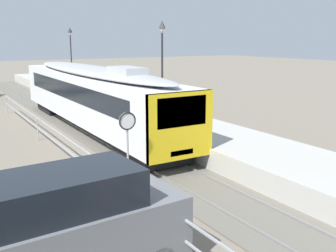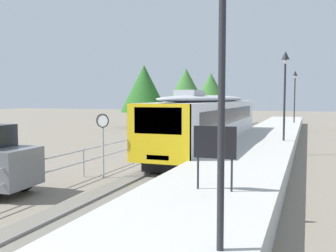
{
  "view_description": "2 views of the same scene",
  "coord_description": "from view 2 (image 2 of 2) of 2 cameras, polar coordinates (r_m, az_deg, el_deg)",
  "views": [
    {
      "loc": [
        -7.85,
        0.54,
        5.13
      ],
      "look_at": [
        0.0,
        13.49,
        1.8
      ],
      "focal_mm": 42.37,
      "sensor_mm": 36.0,
      "label": 1
    },
    {
      "loc": [
        5.9,
        -2.4,
        3.49
      ],
      "look_at": [
        -1.0,
        16.49,
        2.0
      ],
      "focal_mm": 41.11,
      "sensor_mm": 36.0,
      "label": 2
    }
  ],
  "objects": [
    {
      "name": "tree_distant_left",
      "position": [
        51.86,
        6.35,
        5.4
      ],
      "size": [
        4.86,
        4.86,
        6.79
      ],
      "color": "brown",
      "rests_on": "ground"
    },
    {
      "name": "platform_lamp_near_end",
      "position": [
        6.52,
        8.05,
        14.23
      ],
      "size": [
        0.34,
        0.34,
        5.35
      ],
      "color": "#232328",
      "rests_on": "station_platform"
    },
    {
      "name": "carpark_fence",
      "position": [
        17.28,
        -12.41,
        -4.45
      ],
      "size": [
        0.06,
        36.06,
        1.25
      ],
      "color": "#9EA0A5",
      "rests_on": "ground"
    },
    {
      "name": "speed_limit_sign",
      "position": [
        16.78,
        -9.65,
        -0.49
      ],
      "size": [
        0.61,
        0.1,
        2.81
      ],
      "color": "#9EA0A5",
      "rests_on": "ground"
    },
    {
      "name": "platform_lamp_mid_platform",
      "position": [
        24.16,
        16.95,
        6.74
      ],
      "size": [
        0.34,
        0.34,
        5.35
      ],
      "color": "#232328",
      "rests_on": "station_platform"
    },
    {
      "name": "platform_lamp_far_end",
      "position": [
        41.95,
        18.3,
        5.56
      ],
      "size": [
        0.34,
        0.34,
        5.35
      ],
      "color": "#232328",
      "rests_on": "station_platform"
    },
    {
      "name": "station_platform",
      "position": [
        24.73,
        13.77,
        -2.95
      ],
      "size": [
        3.9,
        60.0,
        0.9
      ],
      "primitive_type": "cube",
      "color": "#B7B5AD",
      "rests_on": "ground"
    },
    {
      "name": "platform_notice_board",
      "position": [
        10.75,
        6.96,
        -2.74
      ],
      "size": [
        1.2,
        0.08,
        1.8
      ],
      "color": "#232328",
      "rests_on": "station_platform"
    },
    {
      "name": "tree_behind_station_far",
      "position": [
        42.6,
        2.68,
        5.12
      ],
      "size": [
        5.58,
        5.58,
        6.71
      ],
      "color": "brown",
      "rests_on": "ground"
    },
    {
      "name": "ground_plane",
      "position": [
        26.21,
        0.02,
        -3.42
      ],
      "size": [
        160.0,
        160.0,
        0.0
      ],
      "primitive_type": "plane",
      "color": "slate"
    },
    {
      "name": "commuter_train",
      "position": [
        24.8,
        6.27,
        1.1
      ],
      "size": [
        2.82,
        18.55,
        3.74
      ],
      "color": "silver",
      "rests_on": "track_rails"
    },
    {
      "name": "track_rails",
      "position": [
        25.34,
        6.42,
        -3.63
      ],
      "size": [
        3.2,
        60.0,
        0.14
      ],
      "color": "#6B665B",
      "rests_on": "ground"
    },
    {
      "name": "tree_behind_carpark",
      "position": [
        45.01,
        -3.57,
        5.57
      ],
      "size": [
        5.55,
        5.55,
        7.3
      ],
      "color": "brown",
      "rests_on": "ground"
    }
  ]
}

